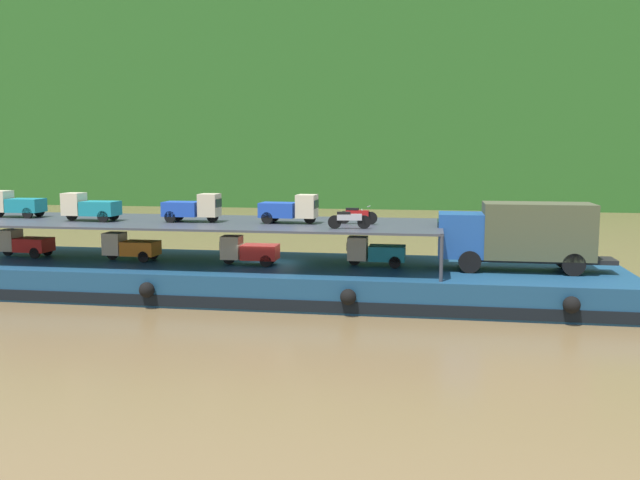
{
  "coord_description": "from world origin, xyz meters",
  "views": [
    {
      "loc": [
        7.93,
        -31.75,
        6.83
      ],
      "look_at": [
        2.58,
        0.0,
        2.7
      ],
      "focal_mm": 38.1,
      "sensor_mm": 36.0,
      "label": 1
    }
  ],
  "objects": [
    {
      "name": "motorcycle_upper_port",
      "position": [
        4.23,
        -2.09,
        3.93
      ],
      "size": [
        1.9,
        0.55,
        0.87
      ],
      "color": "black",
      "rests_on": "cargo_rack"
    },
    {
      "name": "ground_plane",
      "position": [
        0.0,
        0.0,
        0.0
      ],
      "size": [
        400.0,
        400.0,
        0.0
      ],
      "primitive_type": "plane",
      "color": "brown"
    },
    {
      "name": "mini_truck_lower_stern",
      "position": [
        -13.0,
        0.09,
        2.19
      ],
      "size": [
        2.78,
        1.28,
        1.38
      ],
      "color": "red",
      "rests_on": "cargo_barge"
    },
    {
      "name": "motorcycle_upper_centre",
      "position": [
        4.36,
        0.0,
        3.93
      ],
      "size": [
        1.9,
        0.55,
        0.87
      ],
      "color": "black",
      "rests_on": "cargo_rack"
    },
    {
      "name": "mini_truck_upper_bow",
      "position": [
        1.15,
        -0.17,
        4.19
      ],
      "size": [
        2.79,
        1.29,
        1.38
      ],
      "color": "#1E47B7",
      "rests_on": "cargo_rack"
    },
    {
      "name": "mini_truck_upper_mid",
      "position": [
        -8.82,
        -0.72,
        4.19
      ],
      "size": [
        2.75,
        1.21,
        1.38
      ],
      "color": "teal",
      "rests_on": "cargo_rack"
    },
    {
      "name": "mini_truck_upper_fore",
      "position": [
        -3.63,
        -0.33,
        4.19
      ],
      "size": [
        2.75,
        1.21,
        1.38
      ],
      "color": "#1E47B7",
      "rests_on": "cargo_rack"
    },
    {
      "name": "mini_truck_lower_mid",
      "position": [
        -0.8,
        -0.55,
        2.19
      ],
      "size": [
        2.76,
        1.23,
        1.38
      ],
      "color": "red",
      "rests_on": "cargo_barge"
    },
    {
      "name": "mini_truck_lower_aft",
      "position": [
        -7.0,
        -0.24,
        2.19
      ],
      "size": [
        2.77,
        1.25,
        1.38
      ],
      "color": "orange",
      "rests_on": "cargo_barge"
    },
    {
      "name": "cargo_barge",
      "position": [
        0.0,
        -0.02,
        0.75
      ],
      "size": [
        33.53,
        8.31,
        1.5
      ],
      "color": "navy",
      "rests_on": "ground"
    },
    {
      "name": "hillside_far_bank",
      "position": [
        0.0,
        66.95,
        17.89
      ],
      "size": [
        133.61,
        34.15,
        31.76
      ],
      "color": "#286023",
      "rests_on": "ground"
    },
    {
      "name": "cargo_rack",
      "position": [
        -3.8,
        0.0,
        3.44
      ],
      "size": [
        24.33,
        6.96,
        2.0
      ],
      "color": "#383D47",
      "rests_on": "cargo_barge"
    },
    {
      "name": "mini_truck_lower_fore",
      "position": [
        5.23,
        0.11,
        2.19
      ],
      "size": [
        2.74,
        1.2,
        1.38
      ],
      "color": "teal",
      "rests_on": "cargo_barge"
    },
    {
      "name": "covered_lorry",
      "position": [
        11.78,
        -0.08,
        3.19
      ],
      "size": [
        7.86,
        2.31,
        3.1
      ],
      "color": "#1E4C99",
      "rests_on": "cargo_barge"
    },
    {
      "name": "mini_truck_upper_stern",
      "position": [
        -13.59,
        0.45,
        4.19
      ],
      "size": [
        2.76,
        1.23,
        1.38
      ],
      "color": "teal",
      "rests_on": "cargo_rack"
    }
  ]
}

